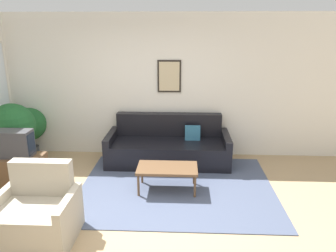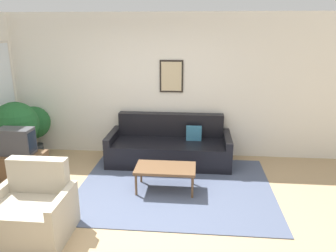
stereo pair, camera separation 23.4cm
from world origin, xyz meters
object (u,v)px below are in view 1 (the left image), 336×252
Objects in this scene: armchair at (36,216)px; couch at (168,147)px; coffee_table at (167,169)px; potted_plant_tall at (12,127)px; tv at (14,144)px.

couch is at bearing 78.17° from armchair.
armchair reaches higher than coffee_table.
coffee_table is 0.76× the size of potted_plant_tall.
potted_plant_tall is at bearing 141.44° from armchair.
couch is at bearing 91.78° from coffee_table.
coffee_table is 1.72× the size of tv.
armchair is (-1.48, -1.28, -0.05)m from coffee_table.
coffee_table is 1.00× the size of armchair.
coffee_table is at bearing -0.03° from tv.
couch is 2.44× the size of armchair.
armchair reaches higher than couch.
armchair is at bearing -57.74° from potted_plant_tall.
tv is 1.60m from armchair.
potted_plant_tall is at bearing 166.71° from coffee_table.
coffee_table is at bearing 60.03° from armchair.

